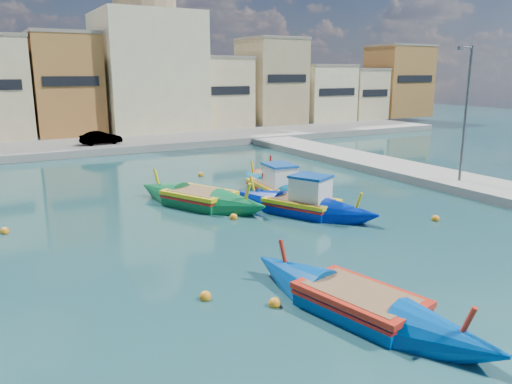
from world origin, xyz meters
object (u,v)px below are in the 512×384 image
object	(u,v)px
church_block	(147,54)
luzzu_blue_south	(360,306)
luzzu_turquoise_cabin	(275,189)
quay_street_lamp	(465,114)
luzzu_green	(199,200)
luzzu_blue_cabin	(302,206)
luzzu_cyan_mid	(267,180)

from	to	relation	value
church_block	luzzu_blue_south	size ratio (longest dim) A/B	2.19
church_block	luzzu_turquoise_cabin	distance (m)	31.29
church_block	quay_street_lamp	xyz separation A→B (m)	(7.44, -34.00, -4.07)
church_block	luzzu_green	xyz separation A→B (m)	(-7.08, -30.06, -8.12)
luzzu_blue_cabin	luzzu_blue_south	distance (m)	10.33
luzzu_cyan_mid	luzzu_blue_south	distance (m)	16.76
quay_street_lamp	luzzu_blue_cabin	size ratio (longest dim) A/B	0.97
luzzu_green	luzzu_blue_south	size ratio (longest dim) A/B	0.98
church_block	luzzu_turquoise_cabin	size ratio (longest dim) A/B	2.15
luzzu_blue_south	luzzu_turquoise_cabin	bearing A→B (deg)	68.16
quay_street_lamp	luzzu_turquoise_cabin	size ratio (longest dim) A/B	0.90
luzzu_turquoise_cabin	luzzu_blue_south	distance (m)	13.98
luzzu_cyan_mid	luzzu_green	distance (m)	6.04
luzzu_turquoise_cabin	luzzu_cyan_mid	world-z (taller)	luzzu_turquoise_cabin
quay_street_lamp	luzzu_green	world-z (taller)	quay_street_lamp
luzzu_blue_south	luzzu_blue_cabin	bearing A→B (deg)	64.38
quay_street_lamp	luzzu_blue_south	bearing A→B (deg)	-149.18
quay_street_lamp	luzzu_cyan_mid	xyz separation A→B (m)	(-9.05, 6.48, -4.10)
luzzu_turquoise_cabin	quay_street_lamp	bearing A→B (deg)	-21.14
luzzu_green	luzzu_blue_south	bearing A→B (deg)	-93.14
luzzu_turquoise_cabin	luzzu_green	distance (m)	4.48
quay_street_lamp	luzzu_green	size ratio (longest dim) A/B	0.94
luzzu_blue_south	luzzu_green	bearing A→B (deg)	86.86
luzzu_cyan_mid	luzzu_green	world-z (taller)	luzzu_green
luzzu_turquoise_cabin	luzzu_blue_cabin	world-z (taller)	luzzu_blue_cabin
church_block	luzzu_green	bearing A→B (deg)	-103.25
luzzu_turquoise_cabin	luzzu_blue_south	bearing A→B (deg)	-111.84
church_block	luzzu_turquoise_cabin	xyz separation A→B (m)	(-2.59, -30.12, -8.07)
quay_street_lamp	luzzu_blue_cabin	xyz separation A→B (m)	(-10.77, 0.22, -3.98)
luzzu_turquoise_cabin	luzzu_blue_south	world-z (taller)	luzzu_turquoise_cabin
luzzu_cyan_mid	church_block	bearing A→B (deg)	86.67
luzzu_green	church_block	bearing A→B (deg)	76.75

